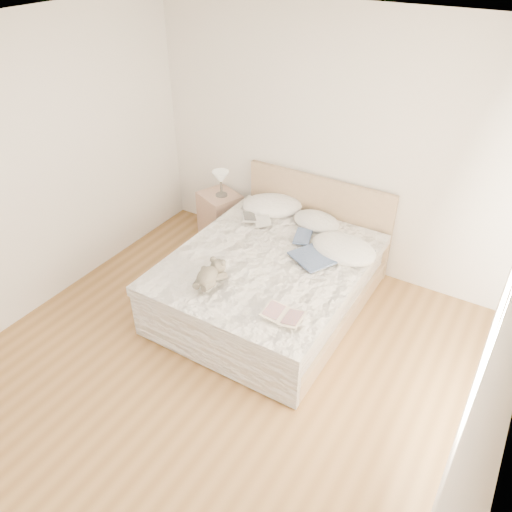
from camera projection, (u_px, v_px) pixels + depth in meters
name	position (u px, v px, depth m)	size (l,w,h in m)	color
floor	(204.00, 377.00, 4.31)	(4.00, 4.50, 0.00)	brown
ceiling	(175.00, 46.00, 2.78)	(4.00, 4.50, 0.00)	white
wall_back	(325.00, 144.00, 5.13)	(4.00, 0.02, 2.70)	white
wall_left	(11.00, 182.00, 4.40)	(0.02, 4.50, 2.70)	white
wall_right	(488.00, 354.00, 2.69)	(0.02, 4.50, 2.70)	white
window	(501.00, 308.00, 2.85)	(0.02, 1.30, 1.10)	white
bed	(273.00, 278.00, 4.97)	(1.72, 2.14, 1.00)	tan
nightstand	(220.00, 215.00, 6.07)	(0.45, 0.40, 0.56)	tan
table_lamp	(221.00, 179.00, 5.77)	(0.21, 0.21, 0.31)	#4B4540
pillow_left	(272.00, 205.00, 5.52)	(0.66, 0.46, 0.20)	white
pillow_middle	(316.00, 221.00, 5.24)	(0.52, 0.37, 0.16)	silver
pillow_right	(344.00, 249.00, 4.81)	(0.66, 0.46, 0.20)	white
blouse	(323.00, 254.00, 4.76)	(0.60, 0.64, 0.02)	navy
photo_book	(256.00, 219.00, 5.29)	(0.34, 0.23, 0.03)	silver
childrens_book	(283.00, 315.00, 4.03)	(0.34, 0.23, 0.02)	beige
teddy_bear	(208.00, 282.00, 4.36)	(0.23, 0.32, 0.17)	#61594A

